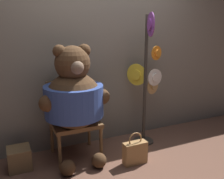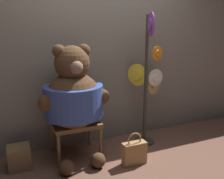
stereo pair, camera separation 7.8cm
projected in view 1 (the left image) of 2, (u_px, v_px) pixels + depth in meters
name	position (u px, v px, depth m)	size (l,w,h in m)	color
ground_plane	(122.00, 162.00, 2.95)	(14.00, 14.00, 0.00)	brown
wall_back	(98.00, 60.00, 3.32)	(8.00, 0.10, 2.26)	slate
chair	(73.00, 115.00, 3.06)	(0.56, 0.49, 0.92)	brown
teddy_bear	(74.00, 97.00, 2.84)	(0.81, 0.72, 1.38)	#4C331E
hat_display_rack	(147.00, 78.00, 3.29)	(0.43, 0.55, 1.73)	#332D28
handbag_on_ground	(135.00, 152.00, 2.90)	(0.28, 0.11, 0.39)	#A87A47
wooden_crate	(19.00, 158.00, 2.80)	(0.25, 0.25, 0.25)	brown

